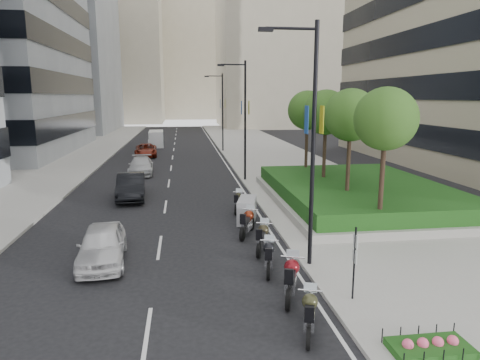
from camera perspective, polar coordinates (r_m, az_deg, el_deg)
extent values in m
plane|color=black|center=(15.35, -5.67, -13.70)|extent=(160.00, 160.00, 0.00)
cube|color=#9E9B93|center=(45.37, 4.36, 3.02)|extent=(10.00, 100.00, 0.15)
cube|color=#9E9B93|center=(45.88, -22.26, 2.31)|extent=(8.00, 100.00, 0.15)
cube|color=silver|center=(44.59, -2.33, 2.81)|extent=(0.12, 100.00, 0.01)
cube|color=silver|center=(44.41, -9.03, 2.65)|extent=(0.12, 100.00, 0.01)
cube|color=gray|center=(87.61, -24.23, 15.77)|extent=(22.00, 26.00, 30.00)
cube|color=#B7AD93|center=(97.26, 5.99, 17.87)|extent=(28.00, 24.00, 36.00)
cube|color=#B7AD93|center=(115.77, -17.05, 15.86)|extent=(26.00, 24.00, 34.00)
cube|color=#B7AD93|center=(134.54, -6.90, 16.38)|extent=(30.00, 24.00, 38.00)
cube|color=#9B9890|center=(26.79, 15.39, -2.42)|extent=(10.00, 14.00, 0.40)
cube|color=#154313|center=(26.66, 15.46, -1.16)|extent=(9.40, 13.40, 0.80)
cube|color=#154313|center=(12.40, 24.00, -19.80)|extent=(2.00, 1.00, 0.20)
cylinder|color=#332319|center=(20.39, 18.35, -0.43)|extent=(0.22, 0.22, 4.00)
sphere|color=#254D18|center=(20.04, 18.86, 7.73)|extent=(2.80, 2.80, 2.80)
cylinder|color=#332319|center=(23.98, 14.21, 1.46)|extent=(0.22, 0.22, 4.00)
sphere|color=#254D18|center=(23.68, 14.54, 8.39)|extent=(2.80, 2.80, 2.80)
cylinder|color=#332319|center=(27.69, 11.16, 2.84)|extent=(0.22, 0.22, 4.00)
sphere|color=#254D18|center=(27.43, 11.38, 8.85)|extent=(2.80, 2.80, 2.80)
cylinder|color=#332319|center=(31.46, 8.82, 3.89)|extent=(0.22, 0.22, 4.00)
sphere|color=#254D18|center=(31.24, 8.98, 9.17)|extent=(2.80, 2.80, 2.80)
cylinder|color=black|center=(15.77, 9.72, 3.93)|extent=(0.16, 0.16, 9.00)
cylinder|color=black|center=(15.57, 6.90, 19.43)|extent=(1.80, 0.10, 0.10)
cube|color=black|center=(15.37, 3.45, 19.41)|extent=(0.50, 0.22, 0.14)
cube|color=gold|center=(15.76, 10.83, 7.91)|extent=(0.02, 0.45, 1.00)
cube|color=navy|center=(15.59, 8.86, 7.94)|extent=(0.02, 0.45, 1.00)
cylinder|color=black|center=(32.33, 0.69, 7.68)|extent=(0.16, 0.16, 9.00)
cylinder|color=black|center=(32.24, -0.93, 15.14)|extent=(1.80, 0.10, 0.10)
cube|color=black|center=(32.14, -2.58, 15.06)|extent=(0.50, 0.22, 0.14)
cube|color=gold|center=(32.33, 1.19, 9.63)|extent=(0.02, 0.45, 1.00)
cube|color=navy|center=(32.25, 0.20, 9.63)|extent=(0.02, 0.45, 1.00)
cylinder|color=black|center=(50.19, -2.33, 8.89)|extent=(0.16, 0.16, 9.00)
cylinder|color=black|center=(50.13, -3.42, 13.68)|extent=(1.80, 0.10, 0.10)
cube|color=black|center=(50.06, -4.48, 13.61)|extent=(0.50, 0.22, 0.14)
cube|color=gold|center=(50.19, -2.02, 10.15)|extent=(0.02, 0.45, 1.00)
cube|color=navy|center=(50.13, -2.66, 10.14)|extent=(0.02, 0.45, 1.00)
cylinder|color=black|center=(14.00, 14.97, -10.98)|extent=(0.06, 0.06, 2.50)
cube|color=silver|center=(13.73, 15.14, -7.88)|extent=(0.02, 0.32, 0.42)
cube|color=silver|center=(13.89, 15.04, -9.83)|extent=(0.02, 0.32, 0.42)
cylinder|color=black|center=(11.89, 9.10, -20.11)|extent=(0.29, 0.59, 0.58)
cylinder|color=black|center=(13.20, 9.28, -16.74)|extent=(0.29, 0.59, 0.58)
cube|color=silver|center=(12.42, 9.21, -17.80)|extent=(0.52, 0.85, 0.40)
sphere|color=#32331C|center=(12.53, 9.30, -15.68)|extent=(0.45, 0.45, 0.45)
cube|color=black|center=(12.03, 9.22, -17.19)|extent=(0.47, 0.75, 0.15)
cylinder|color=silver|center=(12.66, 9.36, -14.33)|extent=(0.68, 0.26, 0.05)
cylinder|color=black|center=(13.60, 6.43, -15.58)|extent=(0.34, 0.67, 0.66)
cylinder|color=black|center=(15.15, 7.06, -12.70)|extent=(0.34, 0.67, 0.66)
cube|color=silver|center=(14.25, 6.76, -13.49)|extent=(0.61, 0.97, 0.45)
sphere|color=#5F0C12|center=(14.41, 6.92, -11.43)|extent=(0.51, 0.51, 0.51)
cube|color=black|center=(13.81, 6.67, -12.74)|extent=(0.55, 0.86, 0.17)
cylinder|color=silver|center=(14.59, 7.05, -10.15)|extent=(0.77, 0.31, 0.05)
cylinder|color=black|center=(15.56, 3.79, -12.12)|extent=(0.24, 0.60, 0.59)
cylinder|color=black|center=(16.97, 3.92, -10.11)|extent=(0.24, 0.60, 0.59)
cube|color=silver|center=(16.16, 3.86, -10.60)|extent=(0.46, 0.85, 0.40)
sphere|color=black|center=(16.32, 3.91, -9.02)|extent=(0.46, 0.46, 0.46)
cube|color=black|center=(15.78, 3.85, -9.96)|extent=(0.42, 0.75, 0.15)
cylinder|color=silver|center=(16.49, 3.94, -8.04)|extent=(0.69, 0.20, 0.05)
cylinder|color=black|center=(17.47, 2.51, -9.41)|extent=(0.33, 0.61, 0.61)
cylinder|color=black|center=(18.94, 3.39, -7.77)|extent=(0.33, 0.61, 0.61)
cube|color=silver|center=(18.10, 2.95, -8.11)|extent=(0.57, 0.89, 0.41)
sphere|color=#2A2517|center=(18.28, 3.14, -6.67)|extent=(0.47, 0.47, 0.47)
cube|color=black|center=(17.72, 2.79, -7.45)|extent=(0.52, 0.79, 0.16)
cylinder|color=silver|center=(18.47, 3.29, -5.78)|extent=(0.70, 0.30, 0.05)
cylinder|color=black|center=(19.42, 0.31, -7.23)|extent=(0.37, 0.63, 0.64)
cylinder|color=black|center=(20.93, 1.57, -5.86)|extent=(0.37, 0.63, 0.64)
cube|color=silver|center=(20.07, 0.93, -6.09)|extent=(0.64, 0.93, 0.43)
sphere|color=#5F1C0C|center=(20.27, 1.19, -4.76)|extent=(0.49, 0.49, 0.49)
cube|color=black|center=(19.69, 0.69, -5.43)|extent=(0.58, 0.82, 0.16)
cylinder|color=silver|center=(20.47, 1.40, -3.94)|extent=(0.72, 0.36, 0.05)
cylinder|color=black|center=(21.51, 0.72, -5.43)|extent=(0.26, 0.62, 0.61)
cylinder|color=black|center=(23.01, 1.12, -4.33)|extent=(0.26, 0.62, 0.61)
cube|color=gray|center=(22.17, 0.93, -4.04)|extent=(1.31, 2.20, 1.22)
cylinder|color=black|center=(23.50, -0.52, -4.03)|extent=(0.26, 0.59, 0.59)
cylinder|color=black|center=(24.95, -0.05, -3.13)|extent=(0.26, 0.59, 0.59)
cube|color=silver|center=(24.14, -0.30, -3.22)|extent=(0.48, 0.85, 0.40)
sphere|color=black|center=(24.35, -0.20, -2.23)|extent=(0.45, 0.45, 0.45)
cube|color=black|center=(23.79, -0.39, -2.69)|extent=(0.44, 0.75, 0.15)
cylinder|color=silver|center=(24.55, -0.12, -1.62)|extent=(0.69, 0.23, 0.05)
imported|color=silver|center=(17.68, -17.91, -8.22)|extent=(2.10, 4.45, 1.47)
imported|color=black|center=(28.05, -14.33, -0.84)|extent=(2.02, 4.92, 1.58)
imported|color=#B2B3B5|center=(36.78, -13.07, 1.86)|extent=(2.20, 4.95, 1.41)
imported|color=maroon|center=(47.56, -12.44, 3.91)|extent=(2.56, 5.07, 1.37)
cube|color=white|center=(57.08, -11.10, 5.44)|extent=(2.03, 4.85, 2.00)
cube|color=white|center=(55.33, -11.19, 4.76)|extent=(1.86, 1.23, 1.05)
cylinder|color=black|center=(55.50, -11.96, 4.55)|extent=(0.24, 0.67, 0.67)
cylinder|color=black|center=(55.41, -10.39, 4.60)|extent=(0.24, 0.67, 0.67)
cylinder|color=black|center=(58.71, -11.74, 4.91)|extent=(0.24, 0.67, 0.67)
cylinder|color=black|center=(58.63, -10.25, 4.95)|extent=(0.24, 0.67, 0.67)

